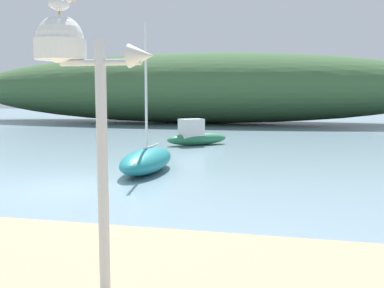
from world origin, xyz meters
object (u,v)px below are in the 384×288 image
Objects in this scene: motorboat_far_right at (195,136)px; sailboat_near_shore at (147,160)px; seagull_on_radar at (60,3)px; mast_structure at (73,64)px.

sailboat_near_shore reaches higher than motorboat_far_right.
motorboat_far_right is 7.82m from sailboat_near_shore.
motorboat_far_right is 0.66× the size of sailboat_near_shore.
motorboat_far_right is at bearing 97.59° from seagull_on_radar.
seagull_on_radar reaches higher than mast_structure.
mast_structure is 11.87× the size of seagull_on_radar.
seagull_on_radar is 16.95m from motorboat_far_right.
seagull_on_radar is 9.45m from sailboat_near_shore.
mast_structure is 9.30m from sailboat_near_shore.
sailboat_near_shore is (0.18, -7.82, -0.06)m from motorboat_far_right.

